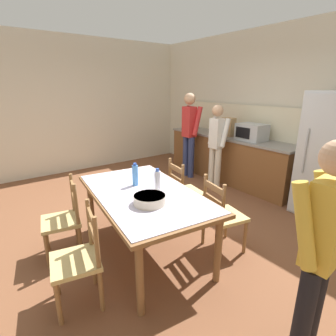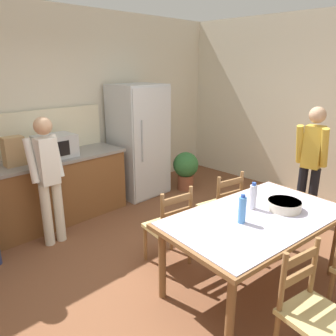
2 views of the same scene
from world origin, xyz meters
TOP-DOWN VIEW (x-y plane):
  - ground_plane at (0.00, 0.00)m, footprint 8.32×8.32m
  - wall_back at (0.00, 2.66)m, footprint 6.52×0.12m
  - wall_right at (3.26, 0.00)m, footprint 0.12×5.20m
  - kitchen_counter at (-0.70, 2.23)m, footprint 2.90×0.66m
  - counter_splashback at (-0.70, 2.54)m, footprint 2.86×0.03m
  - refrigerator at (1.25, 2.19)m, footprint 0.80×0.73m
  - microwave at (-0.19, 2.21)m, footprint 0.50×0.39m
  - paper_bag at (-0.73, 2.20)m, footprint 0.24×0.16m
  - dining_table at (0.43, -0.48)m, footprint 1.91×1.23m
  - bottle_near_centre at (0.20, -0.46)m, footprint 0.07×0.07m
  - bottle_off_centre at (0.53, -0.37)m, footprint 0.07×0.07m
  - serving_bowl at (0.73, -0.60)m, footprint 0.32×0.32m
  - chair_side_near_left at (-0.07, -1.24)m, footprint 0.49×0.48m
  - chair_side_far_right at (0.92, 0.27)m, footprint 0.49×0.48m
  - chair_side_far_left at (0.12, 0.36)m, footprint 0.48×0.46m
  - person_at_counter at (-0.56, 1.69)m, footprint 0.39×0.27m
  - person_by_table at (2.17, -0.26)m, footprint 0.29×0.42m
  - potted_plant at (1.93, 1.76)m, footprint 0.44×0.44m

SIDE VIEW (x-z plane):
  - ground_plane at x=0.00m, z-range 0.00..0.00m
  - potted_plant at x=1.93m, z-range 0.05..0.72m
  - chair_side_near_left at x=-0.07m, z-range -0.01..0.90m
  - chair_side_far_right at x=0.92m, z-range -0.01..0.90m
  - chair_side_far_left at x=0.12m, z-range -0.01..0.90m
  - kitchen_counter at x=-0.70m, z-range 0.00..0.92m
  - dining_table at x=0.43m, z-range 0.30..1.07m
  - serving_bowl at x=0.73m, z-range 0.77..0.86m
  - person_at_counter at x=-0.56m, z-range 0.10..1.66m
  - bottle_near_centre at x=0.20m, z-range 0.75..1.02m
  - bottle_off_centre at x=0.53m, z-range 0.75..1.02m
  - person_by_table at x=2.17m, z-range 0.10..1.70m
  - refrigerator at x=1.25m, z-range 0.00..1.82m
  - microwave at x=-0.19m, z-range 0.92..1.22m
  - paper_bag at x=-0.73m, z-range 0.92..1.28m
  - counter_splashback at x=-0.70m, z-range 0.92..1.52m
  - wall_back at x=0.00m, z-range 0.00..2.90m
  - wall_right at x=3.26m, z-range 0.00..2.90m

